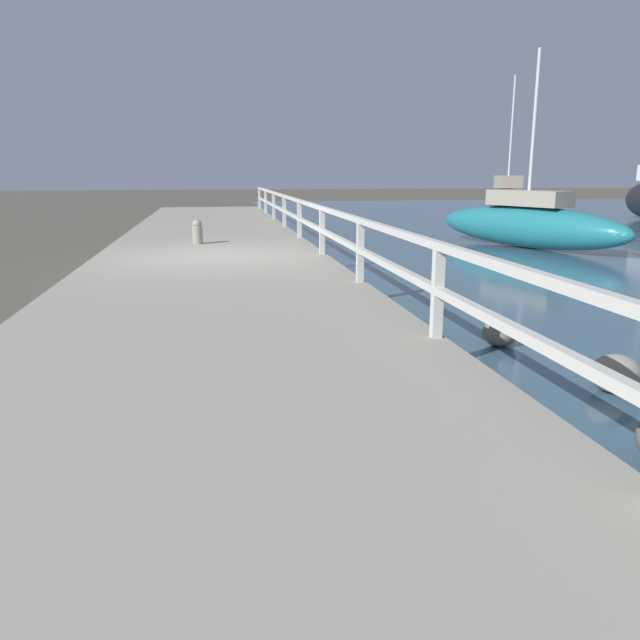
{
  "coord_description": "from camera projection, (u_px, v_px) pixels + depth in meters",
  "views": [
    {
      "loc": [
        0.02,
        -12.14,
        1.9
      ],
      "look_at": [
        1.74,
        -2.14,
        -0.51
      ],
      "focal_mm": 35.0,
      "sensor_mm": 36.0,
      "label": 1
    }
  ],
  "objects": [
    {
      "name": "railing",
      "position": [
        322.0,
        221.0,
        12.21
      ],
      "size": [
        0.1,
        32.5,
        0.94
      ],
      "color": "beige",
      "rests_on": "dock_walkway"
    },
    {
      "name": "boulder_upstream",
      "position": [
        616.0,
        374.0,
        5.49
      ],
      "size": [
        0.46,
        0.41,
        0.34
      ],
      "color": "gray",
      "rests_on": "ground"
    },
    {
      "name": "mooring_bollard",
      "position": [
        197.0,
        232.0,
        14.11
      ],
      "size": [
        0.24,
        0.24,
        0.55
      ],
      "color": "gray",
      "rests_on": "dock_walkway"
    },
    {
      "name": "boulder_downstream",
      "position": [
        500.0,
        333.0,
        6.95
      ],
      "size": [
        0.4,
        0.36,
        0.3
      ],
      "color": "slate",
      "rests_on": "ground"
    },
    {
      "name": "sailboat_teal",
      "position": [
        527.0,
        224.0,
        15.99
      ],
      "size": [
        3.2,
        5.91,
        4.82
      ],
      "rotation": [
        0.0,
        0.0,
        0.38
      ],
      "color": "#1E707A",
      "rests_on": "water_surface"
    },
    {
      "name": "dock_walkway",
      "position": [
        212.0,
        265.0,
        12.04
      ],
      "size": [
        4.51,
        36.0,
        0.31
      ],
      "color": "gray",
      "rests_on": "ground"
    },
    {
      "name": "sailboat_red",
      "position": [
        507.0,
        199.0,
        28.03
      ],
      "size": [
        2.04,
        4.64,
        5.97
      ],
      "rotation": [
        0.0,
        0.0,
        -0.17
      ],
      "color": "red",
      "rests_on": "water_surface"
    },
    {
      "name": "ground_plane",
      "position": [
        213.0,
        273.0,
        12.07
      ],
      "size": [
        120.0,
        120.0,
        0.0
      ],
      "primitive_type": "plane",
      "color": "#4C473D"
    }
  ]
}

